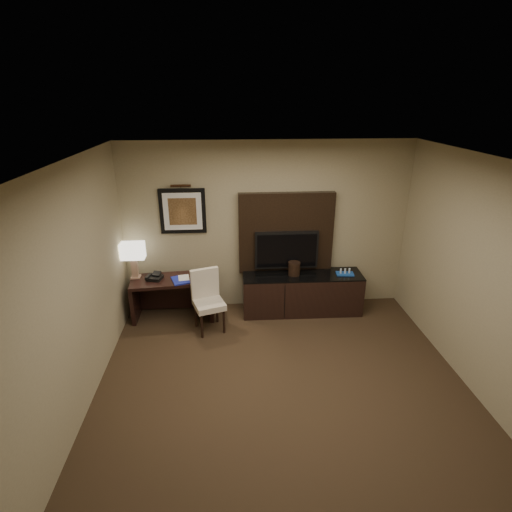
{
  "coord_description": "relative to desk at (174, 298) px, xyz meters",
  "views": [
    {
      "loc": [
        -0.61,
        -3.5,
        3.3
      ],
      "look_at": [
        -0.22,
        1.8,
        1.15
      ],
      "focal_mm": 28.0,
      "sensor_mm": 36.0,
      "label": 1
    }
  ],
  "objects": [
    {
      "name": "credenza",
      "position": [
        2.05,
        0.03,
        -0.01
      ],
      "size": [
        1.91,
        0.56,
        0.65
      ],
      "primitive_type": "cube",
      "rotation": [
        0.0,
        0.0,
        -0.01
      ],
      "color": "black",
      "rests_on": "floor"
    },
    {
      "name": "ice_bucket",
      "position": [
        1.91,
        0.04,
        0.42
      ],
      "size": [
        0.23,
        0.23,
        0.21
      ],
      "primitive_type": "cylinder",
      "rotation": [
        0.0,
        0.0,
        -0.2
      ],
      "color": "black",
      "rests_on": "credenza"
    },
    {
      "name": "book",
      "position": [
        0.1,
        -0.04,
        0.45
      ],
      "size": [
        0.17,
        0.05,
        0.22
      ],
      "primitive_type": "imported",
      "rotation": [
        0.0,
        0.0,
        0.16
      ],
      "color": "#C6B29C",
      "rests_on": "desk"
    },
    {
      "name": "wall_back",
      "position": [
        1.5,
        0.35,
        1.01
      ],
      "size": [
        4.5,
        0.01,
        2.7
      ],
      "primitive_type": "cube",
      "color": "gray",
      "rests_on": "floor"
    },
    {
      "name": "artwork",
      "position": [
        0.2,
        0.33,
        1.31
      ],
      "size": [
        0.7,
        0.04,
        0.7
      ],
      "primitive_type": "cube",
      "color": "black",
      "rests_on": "wall_back"
    },
    {
      "name": "blue_folder",
      "position": [
        0.14,
        -0.09,
        0.35
      ],
      "size": [
        0.33,
        0.38,
        0.02
      ],
      "primitive_type": "cube",
      "rotation": [
        0.0,
        0.0,
        0.32
      ],
      "color": "#162294",
      "rests_on": "desk"
    },
    {
      "name": "picture_light",
      "position": [
        0.2,
        0.29,
        1.71
      ],
      "size": [
        0.04,
        0.04,
        0.3
      ],
      "primitive_type": "cylinder",
      "color": "#3B2213",
      "rests_on": "wall_back"
    },
    {
      "name": "wall_left",
      "position": [
        -0.75,
        -2.15,
        1.01
      ],
      "size": [
        0.01,
        5.0,
        2.7
      ],
      "primitive_type": "cube",
      "color": "gray",
      "rests_on": "floor"
    },
    {
      "name": "ceiling",
      "position": [
        1.5,
        -2.15,
        2.36
      ],
      "size": [
        4.5,
        5.0,
        0.01
      ],
      "primitive_type": "cube",
      "color": "silver",
      "rests_on": "wall_back"
    },
    {
      "name": "tv",
      "position": [
        1.8,
        0.19,
        0.68
      ],
      "size": [
        1.0,
        0.08,
        0.6
      ],
      "primitive_type": "cube",
      "color": "black",
      "rests_on": "tv_wall_panel"
    },
    {
      "name": "floor",
      "position": [
        1.5,
        -2.15,
        -0.34
      ],
      "size": [
        4.5,
        5.0,
        0.01
      ],
      "primitive_type": "cube",
      "color": "#302115",
      "rests_on": "ground"
    },
    {
      "name": "wall_right",
      "position": [
        3.75,
        -2.15,
        1.01
      ],
      "size": [
        0.01,
        5.0,
        2.7
      ],
      "primitive_type": "cube",
      "color": "gray",
      "rests_on": "floor"
    },
    {
      "name": "desk_chair",
      "position": [
        0.57,
        -0.43,
        0.1
      ],
      "size": [
        0.55,
        0.59,
        0.88
      ],
      "primitive_type": null,
      "rotation": [
        0.0,
        0.0,
        0.32
      ],
      "color": "beige",
      "rests_on": "floor"
    },
    {
      "name": "minibar_tray",
      "position": [
        2.72,
        -0.0,
        0.37
      ],
      "size": [
        0.29,
        0.19,
        0.1
      ],
      "primitive_type": null,
      "rotation": [
        0.0,
        0.0,
        -0.11
      ],
      "color": "#1A4FAA",
      "rests_on": "credenza"
    },
    {
      "name": "desk",
      "position": [
        0.0,
        0.0,
        0.0
      ],
      "size": [
        1.3,
        0.64,
        0.67
      ],
      "primitive_type": "cube",
      "rotation": [
        0.0,
        0.0,
        0.09
      ],
      "color": "black",
      "rests_on": "floor"
    },
    {
      "name": "desk_phone",
      "position": [
        -0.26,
        -0.01,
        0.39
      ],
      "size": [
        0.26,
        0.24,
        0.11
      ],
      "primitive_type": null,
      "rotation": [
        0.0,
        0.0,
        -0.25
      ],
      "color": "black",
      "rests_on": "desk"
    },
    {
      "name": "table_lamp",
      "position": [
        -0.56,
        0.08,
        0.61
      ],
      "size": [
        0.35,
        0.22,
        0.55
      ],
      "primitive_type": null,
      "rotation": [
        0.0,
        0.0,
        0.07
      ],
      "color": "tan",
      "rests_on": "desk"
    },
    {
      "name": "tv_wall_panel",
      "position": [
        1.8,
        0.29,
        0.93
      ],
      "size": [
        1.5,
        0.12,
        1.3
      ],
      "primitive_type": "cube",
      "color": "black",
      "rests_on": "wall_back"
    }
  ]
}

